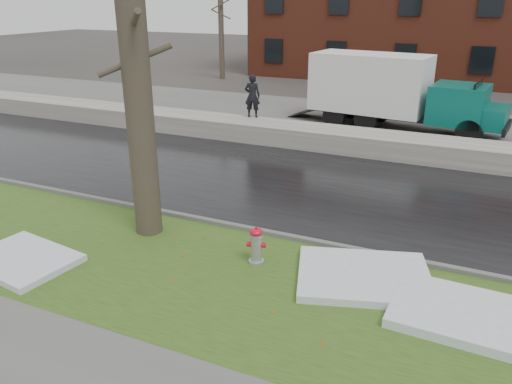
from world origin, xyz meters
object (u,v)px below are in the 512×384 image
at_px(tree, 135,64).
at_px(box_truck, 392,90).
at_px(fire_hydrant, 256,244).
at_px(worker, 252,96).

relative_size(tree, box_truck, 0.84).
bearing_deg(fire_hydrant, worker, 99.12).
bearing_deg(fire_hydrant, box_truck, 72.31).
bearing_deg(box_truck, fire_hydrant, -84.43).
distance_m(box_truck, worker, 5.97).
distance_m(fire_hydrant, tree, 4.62).
relative_size(fire_hydrant, worker, 0.49).
xyz_separation_m(fire_hydrant, worker, (-4.47, 9.61, 1.12)).
distance_m(fire_hydrant, box_truck, 13.09).
bearing_deg(tree, fire_hydrant, -6.86).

